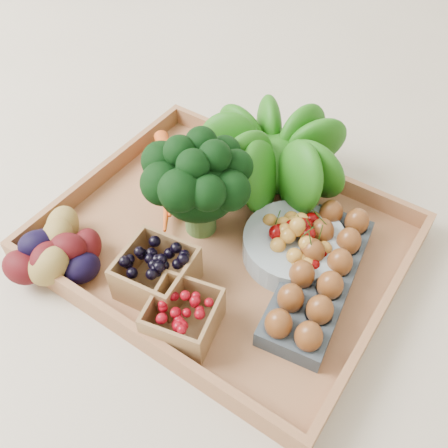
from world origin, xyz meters
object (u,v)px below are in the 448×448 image
Objects in this scene: egg_carton at (318,279)px; cherry_bowl at (294,246)px; tray at (224,245)px; broccoli at (200,199)px.

cherry_bowl is at bearing 144.08° from egg_carton.
egg_carton is (0.06, -0.03, -0.01)m from cherry_bowl.
cherry_bowl is at bearing 20.80° from tray.
broccoli reaches higher than tray.
broccoli is at bearing -167.17° from cherry_bowl.
broccoli is at bearing 174.64° from tray.
tray is 3.35× the size of cherry_bowl.
broccoli reaches higher than cherry_bowl.
tray is at bearing -159.20° from cherry_bowl.
broccoli is (-0.05, 0.00, 0.08)m from tray.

